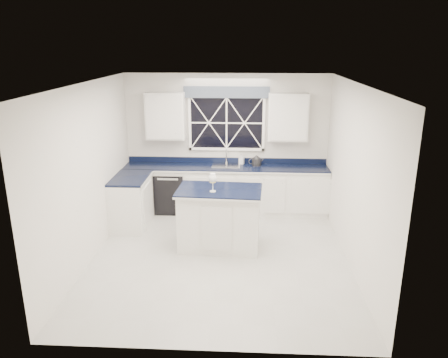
# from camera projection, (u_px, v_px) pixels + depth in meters

# --- Properties ---
(ground) EXTENTS (4.50, 4.50, 0.00)m
(ground) POSITION_uv_depth(u_px,v_px,m) (220.00, 256.00, 6.96)
(ground) COLOR #B4B5B0
(ground) RESTS_ON ground
(back_wall) EXTENTS (4.00, 0.10, 2.70)m
(back_wall) POSITION_uv_depth(u_px,v_px,m) (227.00, 142.00, 8.70)
(back_wall) COLOR silver
(back_wall) RESTS_ON ground
(base_cabinets) EXTENTS (3.99, 1.60, 0.90)m
(base_cabinets) POSITION_uv_depth(u_px,v_px,m) (209.00, 192.00, 8.55)
(base_cabinets) COLOR white
(base_cabinets) RESTS_ON ground
(countertop) EXTENTS (3.98, 0.64, 0.04)m
(countertop) POSITION_uv_depth(u_px,v_px,m) (226.00, 167.00, 8.55)
(countertop) COLOR black
(countertop) RESTS_ON base_cabinets
(dishwasher) EXTENTS (0.60, 0.58, 0.82)m
(dishwasher) POSITION_uv_depth(u_px,v_px,m) (171.00, 191.00, 8.76)
(dishwasher) COLOR black
(dishwasher) RESTS_ON ground
(window) EXTENTS (1.65, 0.09, 1.26)m
(window) POSITION_uv_depth(u_px,v_px,m) (227.00, 119.00, 8.52)
(window) COLOR black
(window) RESTS_ON ground
(upper_cabinets) EXTENTS (3.10, 0.34, 0.90)m
(upper_cabinets) POSITION_uv_depth(u_px,v_px,m) (226.00, 116.00, 8.38)
(upper_cabinets) COLOR white
(upper_cabinets) RESTS_ON ground
(faucet) EXTENTS (0.05, 0.20, 0.30)m
(faucet) POSITION_uv_depth(u_px,v_px,m) (226.00, 156.00, 8.68)
(faucet) COLOR #B4B4B6
(faucet) RESTS_ON countertop
(island) EXTENTS (1.39, 0.89, 1.01)m
(island) POSITION_uv_depth(u_px,v_px,m) (220.00, 218.00, 7.15)
(island) COLOR white
(island) RESTS_ON ground
(rug) EXTENTS (1.34, 0.97, 0.02)m
(rug) POSITION_uv_depth(u_px,v_px,m) (214.00, 226.00, 8.06)
(rug) COLOR #A9AAA5
(rug) RESTS_ON ground
(kettle) EXTENTS (0.30, 0.20, 0.21)m
(kettle) POSITION_uv_depth(u_px,v_px,m) (256.00, 161.00, 8.57)
(kettle) COLOR #2D2D30
(kettle) RESTS_ON countertop
(wine_glass) EXTENTS (0.12, 0.12, 0.29)m
(wine_glass) POSITION_uv_depth(u_px,v_px,m) (213.00, 179.00, 6.83)
(wine_glass) COLOR white
(wine_glass) RESTS_ON island
(soap_bottle) EXTENTS (0.12, 0.12, 0.21)m
(soap_bottle) POSITION_uv_depth(u_px,v_px,m) (242.00, 159.00, 8.67)
(soap_bottle) COLOR silver
(soap_bottle) RESTS_ON countertop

